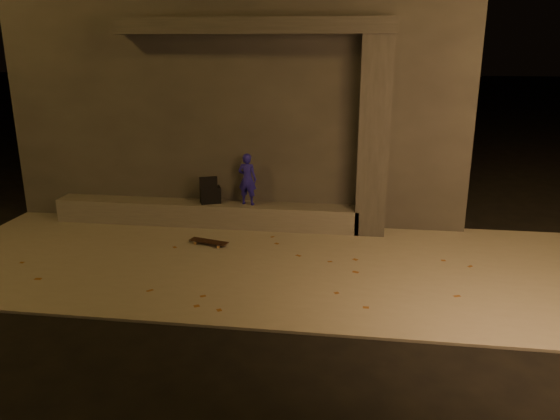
% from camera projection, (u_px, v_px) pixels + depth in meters
% --- Properties ---
extents(ground, '(120.00, 120.00, 0.00)m').
position_uv_depth(ground, '(240.00, 322.00, 7.10)').
color(ground, black).
rests_on(ground, ground).
extents(sidewalk, '(11.00, 4.40, 0.04)m').
position_uv_depth(sidewalk, '(266.00, 263.00, 8.99)').
color(sidewalk, slate).
rests_on(sidewalk, ground).
extents(building, '(9.00, 5.10, 5.22)m').
position_uv_depth(building, '(255.00, 83.00, 12.62)').
color(building, '#34322F').
rests_on(building, ground).
extents(ledge, '(6.00, 0.55, 0.45)m').
position_uv_depth(ledge, '(206.00, 213.00, 10.78)').
color(ledge, '#595751').
rests_on(ledge, sidewalk).
extents(column, '(0.55, 0.55, 3.60)m').
position_uv_depth(column, '(373.00, 138.00, 9.88)').
color(column, '#34322F').
rests_on(column, sidewalk).
extents(canopy, '(5.00, 0.70, 0.28)m').
position_uv_depth(canopy, '(253.00, 26.00, 9.66)').
color(canopy, '#34322F').
rests_on(canopy, column).
extents(skateboarder, '(0.40, 0.30, 1.00)m').
position_uv_depth(skateboarder, '(247.00, 179.00, 10.45)').
color(skateboarder, '#1B158E').
rests_on(skateboarder, ledge).
extents(backpack, '(0.45, 0.38, 0.55)m').
position_uv_depth(backpack, '(210.00, 193.00, 10.64)').
color(backpack, black).
rests_on(backpack, ledge).
extents(skateboard, '(0.74, 0.37, 0.08)m').
position_uv_depth(skateboard, '(209.00, 242.00, 9.70)').
color(skateboard, black).
rests_on(skateboard, sidewalk).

